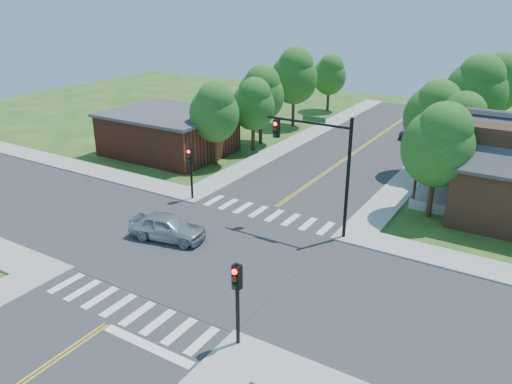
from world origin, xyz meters
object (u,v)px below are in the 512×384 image
Objects in this scene: signal_pole_nw at (191,164)px; car_silver at (167,227)px; signal_pole_se at (237,290)px; car_dgrey at (418,132)px; signal_mast_ne at (321,155)px.

signal_pole_nw reaches higher than car_silver.
car_silver is (-8.67, 5.75, -1.89)m from signal_pole_se.
signal_pole_nw is 6.30m from car_silver.
signal_pole_se is at bearing -45.00° from signal_pole_nw.
car_dgrey is (6.57, 29.65, -0.11)m from car_silver.
signal_mast_ne is 9.76m from signal_pole_nw.
signal_mast_ne is 1.46× the size of car_dgrey.
signal_mast_ne is 1.89× the size of signal_pole_nw.
signal_pole_nw is 0.79× the size of car_silver.
car_dgrey is at bearing 93.39° from signal_pole_se.
signal_pole_nw is (-11.20, 11.20, 0.00)m from signal_pole_se.
signal_pole_se is 15.84m from signal_pole_nw.
signal_pole_se reaches higher than car_silver.
car_dgrey is (-2.10, 35.40, -2.00)m from signal_pole_se.
signal_pole_se is 0.77× the size of car_dgrey.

